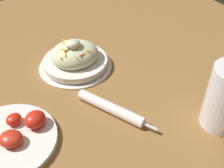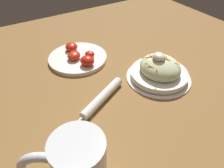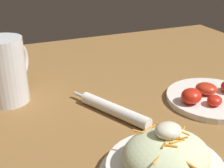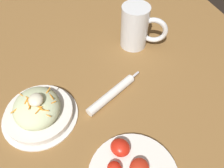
% 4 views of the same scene
% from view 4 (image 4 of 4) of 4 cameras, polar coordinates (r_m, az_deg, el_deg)
% --- Properties ---
extents(ground_plane, '(1.43, 1.43, 0.00)m').
position_cam_4_polar(ground_plane, '(0.68, -8.64, -4.99)').
color(ground_plane, olive).
extents(salad_plate, '(0.22, 0.22, 0.10)m').
position_cam_4_polar(salad_plate, '(0.66, -18.38, -6.44)').
color(salad_plate, white).
rests_on(salad_plate, ground_plane).
extents(beer_mug, '(0.12, 0.15, 0.16)m').
position_cam_4_polar(beer_mug, '(0.82, 6.10, 13.73)').
color(beer_mug, white).
rests_on(beer_mug, ground_plane).
extents(napkin_roll, '(0.11, 0.21, 0.03)m').
position_cam_4_polar(napkin_roll, '(0.68, -0.09, -2.60)').
color(napkin_roll, white).
rests_on(napkin_roll, ground_plane).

